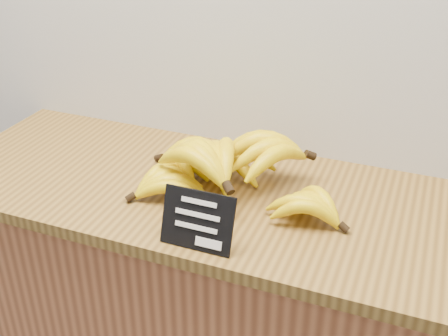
# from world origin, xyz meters

# --- Properties ---
(counter_top) EXTENTS (1.47, 0.54, 0.03)m
(counter_top) POSITION_xyz_m (-0.19, 2.75, 0.92)
(counter_top) COLOR brown
(counter_top) RESTS_ON counter
(chalkboard_sign) EXTENTS (0.15, 0.05, 0.12)m
(chalkboard_sign) POSITION_xyz_m (-0.19, 2.53, 0.99)
(chalkboard_sign) COLOR black
(chalkboard_sign) RESTS_ON counter_top
(banana_pile) EXTENTS (0.53, 0.36, 0.13)m
(banana_pile) POSITION_xyz_m (-0.21, 2.76, 0.99)
(banana_pile) COLOR yellow
(banana_pile) RESTS_ON counter_top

